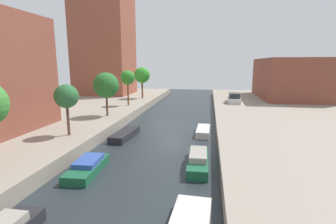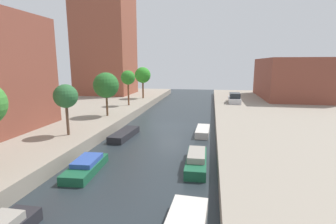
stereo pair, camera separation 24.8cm
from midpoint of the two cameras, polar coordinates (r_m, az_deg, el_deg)
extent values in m
plane|color=#232B30|center=(27.95, 0.62, -3.26)|extent=(84.00, 84.00, 0.00)
cube|color=gray|center=(33.60, -25.53, -1.06)|extent=(20.00, 64.00, 1.00)
cube|color=gray|center=(29.50, 30.80, -3.06)|extent=(20.00, 64.00, 1.00)
cube|color=brown|center=(51.62, -13.86, 14.43)|extent=(10.00, 9.04, 18.68)
cube|color=brown|center=(48.75, 26.29, 6.86)|extent=(10.00, 15.84, 6.77)
cylinder|color=brown|center=(22.27, -21.52, -1.64)|extent=(0.23, 0.23, 2.57)
sphere|color=#2B6233|center=(21.96, -21.87, 3.37)|extent=(1.93, 1.93, 1.93)
cylinder|color=brown|center=(29.31, -13.42, 1.57)|extent=(0.23, 0.23, 2.48)
sphere|color=#276929|center=(29.04, -13.61, 5.92)|extent=(2.85, 2.85, 2.85)
cylinder|color=brown|center=(36.29, -8.75, 4.07)|extent=(0.23, 0.23, 3.24)
sphere|color=#2D7D25|center=(36.10, -8.86, 7.72)|extent=(2.00, 2.00, 2.00)
cylinder|color=brown|center=(43.68, -5.53, 5.12)|extent=(0.28, 0.28, 3.02)
sphere|color=#2E8C25|center=(43.50, -5.59, 8.33)|extent=(2.68, 2.68, 2.68)
cube|color=#B7B7BC|center=(39.88, 14.96, 2.63)|extent=(1.85, 4.45, 0.77)
cube|color=#1E2328|center=(39.46, 15.05, 3.65)|extent=(1.59, 2.46, 0.74)
cube|color=#195638|center=(17.19, -17.75, -12.00)|extent=(1.79, 4.14, 0.55)
cube|color=#2D4C9E|center=(17.24, -17.45, -10.40)|extent=(1.44, 2.30, 0.29)
cube|color=#232328|center=(24.01, -9.56, -5.02)|extent=(1.68, 4.57, 0.62)
cube|color=#195638|center=(17.31, 6.85, -11.22)|extent=(1.40, 4.62, 0.64)
cube|color=gray|center=(17.18, 6.90, -9.54)|extent=(1.16, 2.55, 0.40)
cube|color=beige|center=(24.94, 8.16, -4.34)|extent=(1.34, 3.73, 0.65)
camera|label=1|loc=(0.12, -89.76, 0.04)|focal=26.91mm
camera|label=2|loc=(0.12, 90.24, -0.04)|focal=26.91mm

